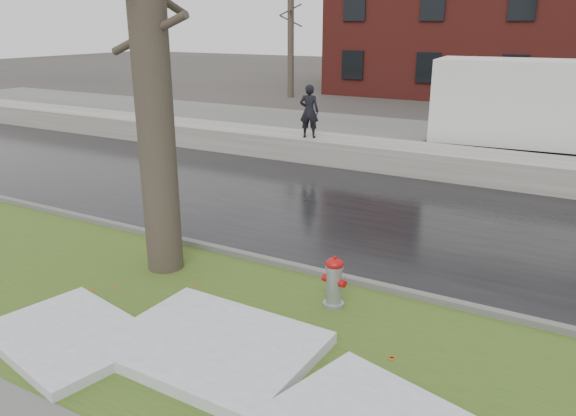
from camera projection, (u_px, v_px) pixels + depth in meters
The scene contains 14 objects.
ground at pixel (274, 297), 8.83m from camera, with size 120.00×120.00×0.00m, color #47423D.
verge at pixel (228, 332), 7.79m from camera, with size 60.00×4.50×0.04m, color #34511B.
road at pixel (377, 215), 12.55m from camera, with size 60.00×7.00×0.03m, color black.
parking_lot at pixel (465, 146), 19.57m from camera, with size 60.00×9.00×0.03m, color slate.
curb at pixel (304, 270), 9.64m from camera, with size 60.00×0.15×0.14m, color slate.
snowbank at pixel (431, 161), 15.91m from camera, with size 60.00×1.60×0.75m, color #B9B2A9.
bg_tree_left at pixel (291, 37), 31.57m from camera, with size 1.40×1.62×6.50m.
bg_tree_center at pixel (416, 37), 32.08m from camera, with size 1.40×1.62×6.50m.
fire_hydrant at pixel (334, 280), 8.34m from camera, with size 0.40×0.36×0.81m.
tree at pixel (149, 39), 8.63m from camera, with size 1.58×1.88×7.59m.
box_truck at pixel (555, 112), 16.32m from camera, with size 9.37×2.75×3.10m.
worker at pixel (309, 111), 17.01m from camera, with size 0.59×0.39×1.61m, color black.
snow_patch_near at pixel (213, 345), 7.29m from camera, with size 2.60×2.00×0.16m, color silver.
snow_patch_far at pixel (70, 336), 7.53m from camera, with size 2.20×1.60×0.14m, color silver.
Camera 1 is at (4.09, -6.81, 4.11)m, focal length 35.00 mm.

